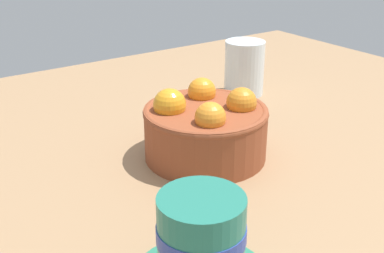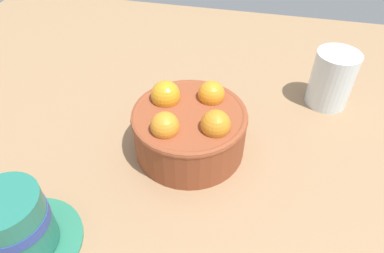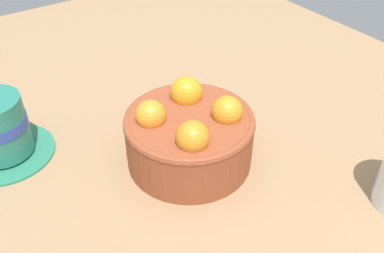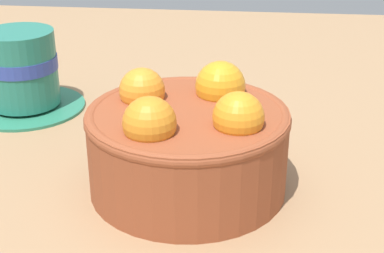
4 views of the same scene
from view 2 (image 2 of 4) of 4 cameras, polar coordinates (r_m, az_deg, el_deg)
The scene contains 4 objects.
ground_plane at distance 50.87cm, azimuth -0.39°, elevation -5.09°, with size 118.62×96.52×3.92cm, color #997551.
terracotta_bowl at distance 46.65cm, azimuth -0.44°, elevation -0.06°, with size 15.55×15.55×9.23cm.
coffee_cup at distance 41.39cm, azimuth -27.23°, elevation -14.43°, with size 12.13×12.13×8.27cm.
water_glass at distance 59.10cm, azimuth 22.28°, elevation 7.34°, with size 6.69×6.69×9.13cm, color silver.
Camera 2 is at (8.04, -33.51, 35.46)cm, focal length 32.01 mm.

